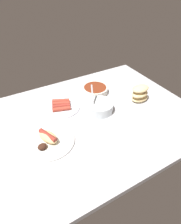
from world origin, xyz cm
name	(u,v)px	position (x,y,z in cm)	size (l,w,h in cm)	color
ground_plane	(90,119)	(0.00, 0.00, -1.50)	(120.00, 90.00, 3.00)	#B2B2B7
bread_stack	(140,94)	(-34.65, 1.20, 5.40)	(12.36, 7.89, 10.80)	#E5C689
plate_sausages	(61,106)	(10.93, -16.25, 1.10)	(22.20, 22.20, 3.48)	white
bowl_coleslaw	(99,107)	(-7.40, -2.25, 3.18)	(15.68, 15.68, 15.74)	silver
bowl_chili	(95,90)	(-15.19, -20.38, 2.42)	(16.52, 16.52, 4.39)	white
plate_hotdog_assembled	(48,140)	(27.04, 6.26, 1.58)	(25.31, 25.31, 5.61)	white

